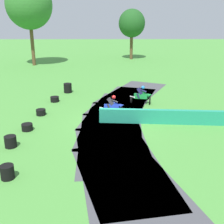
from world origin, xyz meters
The scene contains 14 objects.
ground_plane centered at (0.00, 0.00, 0.00)m, with size 120.00×120.00×0.00m, color #4C933D.
track_asphalt centered at (0.65, -0.05, 0.00)m, with size 7.54×23.47×0.01m.
safety_barrier centered at (5.45, -0.41, 0.45)m, with size 0.30×12.45×0.90m, color #239375.
motorcycle_lead_green centered at (2.30, 3.93, 0.65)m, with size 1.71×0.98×1.43m.
motorcycle_chase_blue centered at (0.08, 1.34, 0.64)m, with size 1.70×0.85×1.43m.
tire_stack_near centered at (-3.74, 7.19, 0.40)m, with size 0.68×0.68×0.80m.
tire_stack_mid_a centered at (-4.39, 4.48, 0.20)m, with size 0.65×0.65×0.40m.
tire_stack_mid_b centered at (-4.76, 1.40, 0.20)m, with size 0.63×0.63×0.40m.
tire_stack_far centered at (-4.97, -1.27, 0.20)m, with size 0.64×0.64×0.40m.
tire_stack_extra_a centered at (-5.21, -3.49, 0.30)m, with size 0.61×0.61×0.60m.
tire_stack_extra_b centered at (-4.37, -6.47, 0.30)m, with size 0.57×0.57×0.60m.
traffic_cone centered at (5.55, 1.10, 0.22)m, with size 0.28×0.28×0.44m, color orange.
tree_far_left centered at (-10.05, 20.89, 7.45)m, with size 5.69×5.69×10.47m.
tree_far_right centered at (3.05, 26.07, 5.07)m, with size 3.78×3.78×7.09m.
Camera 1 is at (-0.10, -16.98, 6.56)m, focal length 46.24 mm.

